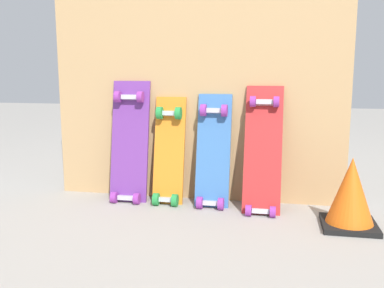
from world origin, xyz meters
TOP-DOWN VIEW (x-y plane):
  - ground_plane at (0.00, 0.00)m, footprint 12.00×12.00m
  - plywood_wall_panel at (0.00, 0.07)m, footprint 1.56×0.04m
  - skateboard_purple at (-0.35, -0.03)m, footprint 0.20×0.19m
  - skateboard_orange at (-0.13, -0.03)m, footprint 0.16×0.19m
  - skateboard_blue at (0.10, -0.04)m, footprint 0.18×0.20m
  - skateboard_red at (0.36, -0.07)m, footprint 0.19×0.26m
  - traffic_cone at (0.75, -0.26)m, footprint 0.24×0.24m

SIDE VIEW (x-z plane):
  - ground_plane at x=0.00m, z-range 0.00..0.00m
  - traffic_cone at x=0.75m, z-range 0.00..0.32m
  - skateboard_orange at x=-0.13m, z-range -0.06..0.56m
  - skateboard_blue at x=0.10m, z-range -0.07..0.58m
  - skateboard_red at x=0.36m, z-range -0.07..0.62m
  - skateboard_purple at x=-0.35m, z-range -0.07..0.64m
  - plywood_wall_panel at x=0.00m, z-range 0.00..1.79m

